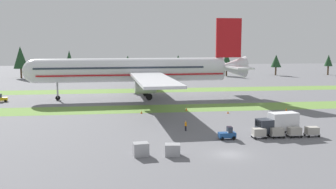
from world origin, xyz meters
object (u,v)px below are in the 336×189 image
(cargo_dolly_second, at_px, (277,132))
(cargo_dolly_third, at_px, (295,131))
(cargo_dolly_lead, at_px, (259,132))
(taxiway_marker_0, at_px, (286,109))
(taxiway_marker_1, at_px, (228,112))
(uld_container_1, at_px, (173,150))
(ground_crew_marshaller, at_px, (290,123))
(taxiway_marker_2, at_px, (141,112))
(uld_container_0, at_px, (141,149))
(taxiway_marker_3, at_px, (187,109))
(pushback_tractor, at_px, (2,98))
(cargo_dolly_fourth, at_px, (312,131))
(airliner, at_px, (138,70))
(catering_truck, at_px, (278,123))
(baggage_tug, at_px, (227,134))
(ground_crew_loader, at_px, (186,125))

(cargo_dolly_second, height_order, cargo_dolly_third, same)
(cargo_dolly_lead, relative_size, taxiway_marker_0, 3.80)
(cargo_dolly_second, bearing_deg, taxiway_marker_1, 4.83)
(uld_container_1, bearing_deg, taxiway_marker_1, 61.24)
(cargo_dolly_third, relative_size, ground_crew_marshaller, 1.26)
(taxiway_marker_1, xyz_separation_m, taxiway_marker_2, (-17.88, 2.24, 0.04))
(uld_container_1, bearing_deg, cargo_dolly_lead, 27.18)
(uld_container_0, relative_size, taxiway_marker_3, 2.92)
(ground_crew_marshaller, bearing_deg, cargo_dolly_third, 94.88)
(pushback_tractor, bearing_deg, cargo_dolly_lead, 46.40)
(uld_container_0, bearing_deg, cargo_dolly_fourth, 14.49)
(airliner, distance_m, catering_truck, 48.31)
(catering_truck, xyz_separation_m, uld_container_1, (-18.43, -9.29, -1.18))
(cargo_dolly_third, height_order, uld_container_0, uld_container_0)
(taxiway_marker_1, bearing_deg, cargo_dolly_fourth, -70.25)
(baggage_tug, xyz_separation_m, catering_truck, (8.84, 1.78, 1.14))
(baggage_tug, bearing_deg, cargo_dolly_third, -90.00)
(catering_truck, bearing_deg, pushback_tractor, 43.56)
(airliner, xyz_separation_m, ground_crew_loader, (5.67, -38.99, -6.57))
(cargo_dolly_fourth, relative_size, ground_crew_loader, 1.26)
(cargo_dolly_fourth, xyz_separation_m, ground_crew_marshaller, (-0.86, 6.28, 0.03))
(cargo_dolly_fourth, bearing_deg, pushback_tractor, 53.18)
(pushback_tractor, bearing_deg, taxiway_marker_3, 64.59)
(airliner, distance_m, uld_container_0, 53.04)
(cargo_dolly_third, distance_m, cargo_dolly_fourth, 2.90)
(taxiway_marker_0, relative_size, taxiway_marker_3, 0.85)
(airliner, relative_size, ground_crew_loader, 41.04)
(airliner, relative_size, cargo_dolly_third, 32.46)
(catering_truck, height_order, uld_container_1, catering_truck)
(cargo_dolly_lead, xyz_separation_m, taxiway_marker_2, (-16.78, 23.38, -0.63))
(ground_crew_loader, relative_size, taxiway_marker_3, 2.54)
(cargo_dolly_second, relative_size, cargo_dolly_fourth, 1.00)
(uld_container_1, height_order, taxiway_marker_2, uld_container_1)
(pushback_tractor, xyz_separation_m, taxiway_marker_2, (33.42, -20.69, -0.53))
(cargo_dolly_third, relative_size, taxiway_marker_3, 3.22)
(baggage_tug, relative_size, cargo_dolly_fourth, 1.18)
(cargo_dolly_third, bearing_deg, airliner, 25.68)
(cargo_dolly_lead, relative_size, ground_crew_loader, 1.26)
(cargo_dolly_second, relative_size, uld_container_1, 1.10)
(cargo_dolly_third, relative_size, uld_container_0, 1.10)
(baggage_tug, height_order, taxiway_marker_1, baggage_tug)
(ground_crew_marshaller, bearing_deg, cargo_dolly_lead, 61.58)
(pushback_tractor, distance_m, taxiway_marker_1, 56.20)
(baggage_tug, distance_m, cargo_dolly_second, 7.93)
(cargo_dolly_third, xyz_separation_m, pushback_tractor, (-56.00, 44.07, -0.10))
(catering_truck, relative_size, ground_crew_loader, 4.15)
(ground_crew_loader, xyz_separation_m, taxiway_marker_2, (-6.37, 16.92, -0.66))
(pushback_tractor, xyz_separation_m, taxiway_marker_3, (43.35, -18.49, -0.47))
(baggage_tug, distance_m, taxiway_marker_2, 26.18)
(ground_crew_marshaller, height_order, taxiway_marker_2, ground_crew_marshaller)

